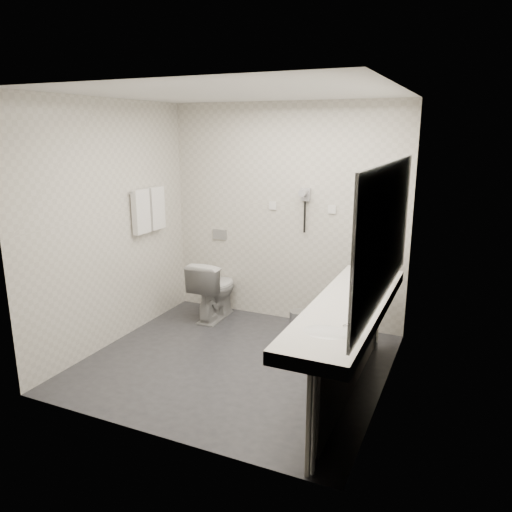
% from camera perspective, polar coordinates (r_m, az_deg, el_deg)
% --- Properties ---
extents(floor, '(2.80, 2.80, 0.00)m').
position_cam_1_polar(floor, '(4.89, -2.38, -12.24)').
color(floor, '#2A2A2F').
rests_on(floor, ground).
extents(ceiling, '(2.80, 2.80, 0.00)m').
position_cam_1_polar(ceiling, '(4.38, -2.74, 18.46)').
color(ceiling, silver).
rests_on(ceiling, wall_back).
extents(wall_back, '(2.80, 0.00, 2.80)m').
position_cam_1_polar(wall_back, '(5.64, 3.41, 4.80)').
color(wall_back, beige).
rests_on(wall_back, floor).
extents(wall_front, '(2.80, 0.00, 2.80)m').
position_cam_1_polar(wall_front, '(3.39, -12.45, -2.06)').
color(wall_front, beige).
rests_on(wall_front, floor).
extents(wall_left, '(0.00, 2.60, 2.60)m').
position_cam_1_polar(wall_left, '(5.24, -16.40, 3.48)').
color(wall_left, beige).
rests_on(wall_left, floor).
extents(wall_right, '(0.00, 2.60, 2.60)m').
position_cam_1_polar(wall_right, '(4.05, 15.45, 0.44)').
color(wall_right, beige).
rests_on(wall_right, floor).
extents(vanity_counter, '(0.55, 2.20, 0.10)m').
position_cam_1_polar(vanity_counter, '(4.04, 10.70, -5.99)').
color(vanity_counter, silver).
rests_on(vanity_counter, floor).
extents(vanity_panel, '(0.03, 2.15, 0.75)m').
position_cam_1_polar(vanity_panel, '(4.20, 10.76, -11.48)').
color(vanity_panel, gray).
rests_on(vanity_panel, floor).
extents(vanity_post_near, '(0.06, 0.06, 0.75)m').
position_cam_1_polar(vanity_post_near, '(3.31, 6.78, -18.94)').
color(vanity_post_near, silver).
rests_on(vanity_post_near, floor).
extents(vanity_post_far, '(0.06, 0.06, 0.75)m').
position_cam_1_polar(vanity_post_far, '(5.13, 13.87, -6.73)').
color(vanity_post_far, silver).
rests_on(vanity_post_far, floor).
extents(mirror, '(0.02, 2.20, 1.05)m').
position_cam_1_polar(mirror, '(3.81, 14.95, 2.72)').
color(mirror, '#B2BCC6').
rests_on(mirror, wall_right).
extents(basin_near, '(0.40, 0.31, 0.05)m').
position_cam_1_polar(basin_near, '(3.44, 8.11, -8.97)').
color(basin_near, silver).
rests_on(basin_near, vanity_counter).
extents(basin_far, '(0.40, 0.31, 0.05)m').
position_cam_1_polar(basin_far, '(4.63, 12.64, -2.97)').
color(basin_far, silver).
rests_on(basin_far, vanity_counter).
extents(faucet_near, '(0.04, 0.04, 0.15)m').
position_cam_1_polar(faucet_near, '(3.36, 11.39, -8.02)').
color(faucet_near, silver).
rests_on(faucet_near, vanity_counter).
extents(faucet_far, '(0.04, 0.04, 0.15)m').
position_cam_1_polar(faucet_far, '(4.57, 15.09, -2.16)').
color(faucet_far, silver).
rests_on(faucet_far, vanity_counter).
extents(soap_bottle_a, '(0.07, 0.07, 0.12)m').
position_cam_1_polar(soap_bottle_a, '(3.98, 12.43, -4.71)').
color(soap_bottle_a, beige).
rests_on(soap_bottle_a, vanity_counter).
extents(soap_bottle_b, '(0.10, 0.10, 0.09)m').
position_cam_1_polar(soap_bottle_b, '(4.23, 12.10, -3.77)').
color(soap_bottle_b, beige).
rests_on(soap_bottle_b, vanity_counter).
extents(soap_bottle_c, '(0.05, 0.05, 0.11)m').
position_cam_1_polar(soap_bottle_c, '(3.99, 11.65, -4.68)').
color(soap_bottle_c, beige).
rests_on(soap_bottle_c, vanity_counter).
extents(glass_left, '(0.08, 0.08, 0.11)m').
position_cam_1_polar(glass_left, '(4.18, 12.77, -3.86)').
color(glass_left, silver).
rests_on(glass_left, vanity_counter).
extents(toilet, '(0.42, 0.71, 0.72)m').
position_cam_1_polar(toilet, '(5.86, -4.88, -3.85)').
color(toilet, silver).
rests_on(toilet, floor).
extents(flush_plate, '(0.18, 0.02, 0.12)m').
position_cam_1_polar(flush_plate, '(6.03, -4.26, 2.52)').
color(flush_plate, '#B2B5BA').
rests_on(flush_plate, wall_back).
extents(pedal_bin, '(0.24, 0.24, 0.27)m').
position_cam_1_polar(pedal_bin, '(5.42, 4.95, -7.92)').
color(pedal_bin, '#B2B5BA').
rests_on(pedal_bin, floor).
extents(bin_lid, '(0.19, 0.19, 0.02)m').
position_cam_1_polar(bin_lid, '(5.36, 4.98, -6.49)').
color(bin_lid, '#B2B5BA').
rests_on(bin_lid, pedal_bin).
extents(towel_rail, '(0.02, 0.62, 0.02)m').
position_cam_1_polar(towel_rail, '(5.58, -12.56, 7.50)').
color(towel_rail, silver).
rests_on(towel_rail, wall_left).
extents(towel_near, '(0.07, 0.24, 0.48)m').
position_cam_1_polar(towel_near, '(5.50, -13.22, 5.04)').
color(towel_near, white).
rests_on(towel_near, towel_rail).
extents(towel_far, '(0.07, 0.24, 0.48)m').
position_cam_1_polar(towel_far, '(5.72, -11.53, 5.49)').
color(towel_far, white).
rests_on(towel_far, towel_rail).
extents(dryer_cradle, '(0.10, 0.04, 0.14)m').
position_cam_1_polar(dryer_cradle, '(5.49, 5.80, 7.13)').
color(dryer_cradle, '#9B9BA0').
rests_on(dryer_cradle, wall_back).
extents(dryer_barrel, '(0.08, 0.14, 0.08)m').
position_cam_1_polar(dryer_barrel, '(5.42, 5.57, 7.36)').
color(dryer_barrel, '#9B9BA0').
rests_on(dryer_barrel, dryer_cradle).
extents(dryer_cord, '(0.02, 0.02, 0.35)m').
position_cam_1_polar(dryer_cord, '(5.51, 5.68, 4.53)').
color(dryer_cord, black).
rests_on(dryer_cord, dryer_cradle).
extents(switch_plate_a, '(0.09, 0.02, 0.09)m').
position_cam_1_polar(switch_plate_a, '(5.66, 1.96, 5.89)').
color(switch_plate_a, silver).
rests_on(switch_plate_a, wall_back).
extents(switch_plate_b, '(0.09, 0.02, 0.09)m').
position_cam_1_polar(switch_plate_b, '(5.44, 8.83, 5.37)').
color(switch_plate_b, silver).
rests_on(switch_plate_b, wall_back).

